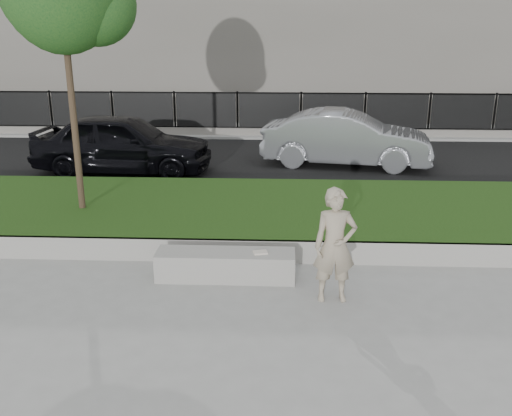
{
  "coord_description": "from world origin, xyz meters",
  "views": [
    {
      "loc": [
        0.95,
        -7.82,
        3.85
      ],
      "look_at": [
        0.54,
        1.2,
        0.92
      ],
      "focal_mm": 40.0,
      "sensor_mm": 36.0,
      "label": 1
    }
  ],
  "objects_px": {
    "car_dark": "(123,143)",
    "car_silver": "(346,138)",
    "man": "(335,246)",
    "stone_bench": "(226,265)",
    "book": "(260,252)"
  },
  "relations": [
    {
      "from": "stone_bench",
      "to": "car_dark",
      "type": "distance_m",
      "value": 7.26
    },
    {
      "from": "book",
      "to": "car_dark",
      "type": "xyz_separation_m",
      "value": [
        -3.89,
        6.44,
        0.38
      ]
    },
    {
      "from": "stone_bench",
      "to": "car_silver",
      "type": "distance_m",
      "value": 8.0
    },
    {
      "from": "car_dark",
      "to": "car_silver",
      "type": "distance_m",
      "value": 6.09
    },
    {
      "from": "car_dark",
      "to": "man",
      "type": "bearing_deg",
      "value": -141.58
    },
    {
      "from": "man",
      "to": "car_dark",
      "type": "xyz_separation_m",
      "value": [
        -4.97,
        7.07,
        -0.01
      ]
    },
    {
      "from": "man",
      "to": "car_silver",
      "type": "height_order",
      "value": "man"
    },
    {
      "from": "man",
      "to": "book",
      "type": "xyz_separation_m",
      "value": [
        -1.08,
        0.63,
        -0.38
      ]
    },
    {
      "from": "stone_bench",
      "to": "man",
      "type": "xyz_separation_m",
      "value": [
        1.63,
        -0.65,
        0.62
      ]
    },
    {
      "from": "car_silver",
      "to": "man",
      "type": "bearing_deg",
      "value": -177.44
    },
    {
      "from": "book",
      "to": "stone_bench",
      "type": "bearing_deg",
      "value": 163.97
    },
    {
      "from": "stone_bench",
      "to": "car_silver",
      "type": "height_order",
      "value": "car_silver"
    },
    {
      "from": "man",
      "to": "book",
      "type": "height_order",
      "value": "man"
    },
    {
      "from": "man",
      "to": "car_silver",
      "type": "xyz_separation_m",
      "value": [
        1.02,
        8.17,
        -0.04
      ]
    },
    {
      "from": "man",
      "to": "car_dark",
      "type": "bearing_deg",
      "value": 120.85
    }
  ]
}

